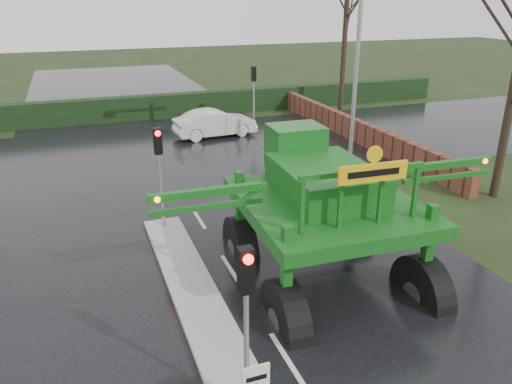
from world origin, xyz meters
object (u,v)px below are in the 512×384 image
object	(u,v)px
street_light_right	(353,30)
crop_sprayer	(284,222)
traffic_signal_near	(246,297)
white_sedan	(215,137)
traffic_signal_far	(254,83)
traffic_signal_mid	(159,156)

from	to	relation	value
street_light_right	crop_sprayer	xyz separation A→B (m)	(-7.68, -10.41, -3.43)
street_light_right	traffic_signal_near	bearing A→B (deg)	-126.13
white_sedan	traffic_signal_far	bearing A→B (deg)	-65.22
traffic_signal_far	traffic_signal_near	bearing A→B (deg)	69.64
street_light_right	crop_sprayer	world-z (taller)	street_light_right
traffic_signal_far	white_sedan	xyz separation A→B (m)	(-2.89, -1.63, -2.59)
traffic_signal_near	street_light_right	distance (m)	16.46
traffic_signal_mid	white_sedan	xyz separation A→B (m)	(4.91, 10.88, -2.59)
street_light_right	white_sedan	size ratio (longest dim) A/B	2.19
street_light_right	traffic_signal_far	bearing A→B (deg)	101.95
traffic_signal_far	street_light_right	size ratio (longest dim) A/B	0.35
traffic_signal_near	traffic_signal_mid	size ratio (longest dim) A/B	1.00
white_sedan	traffic_signal_near	bearing A→B (deg)	161.08
street_light_right	crop_sprayer	distance (m)	13.38
traffic_signal_far	white_sedan	bearing A→B (deg)	29.49
crop_sprayer	white_sedan	xyz separation A→B (m)	(3.09, 16.78, -2.56)
traffic_signal_far	street_light_right	xyz separation A→B (m)	(1.69, -8.01, 3.40)
traffic_signal_mid	traffic_signal_far	bearing A→B (deg)	58.07
traffic_signal_mid	white_sedan	size ratio (longest dim) A/B	0.77
traffic_signal_mid	crop_sprayer	size ratio (longest dim) A/B	0.36
traffic_signal_mid	street_light_right	distance (m)	11.05
traffic_signal_far	white_sedan	size ratio (longest dim) A/B	0.77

